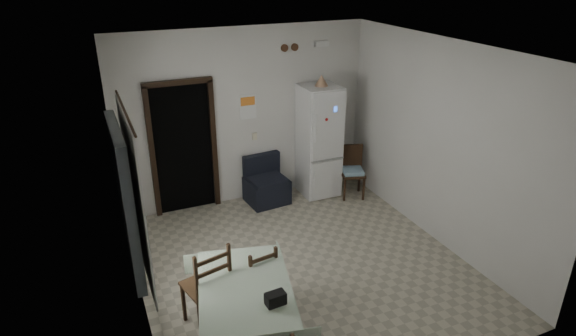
# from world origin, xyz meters

# --- Properties ---
(ground) EXTENTS (4.50, 4.50, 0.00)m
(ground) POSITION_xyz_m (0.00, 0.00, 0.00)
(ground) COLOR #A8A089
(ground) RESTS_ON ground
(ceiling) EXTENTS (4.20, 4.50, 0.02)m
(ceiling) POSITION_xyz_m (0.00, 0.00, 2.90)
(ceiling) COLOR white
(ceiling) RESTS_ON ground
(wall_back) EXTENTS (4.20, 0.02, 2.90)m
(wall_back) POSITION_xyz_m (0.00, 2.25, 1.45)
(wall_back) COLOR silver
(wall_back) RESTS_ON ground
(wall_front) EXTENTS (4.20, 0.02, 2.90)m
(wall_front) POSITION_xyz_m (0.00, -2.25, 1.45)
(wall_front) COLOR silver
(wall_front) RESTS_ON ground
(wall_left) EXTENTS (0.02, 4.50, 2.90)m
(wall_left) POSITION_xyz_m (-2.10, 0.00, 1.45)
(wall_left) COLOR silver
(wall_left) RESTS_ON ground
(wall_right) EXTENTS (0.02, 4.50, 2.90)m
(wall_right) POSITION_xyz_m (2.10, 0.00, 1.45)
(wall_right) COLOR silver
(wall_right) RESTS_ON ground
(doorway) EXTENTS (1.06, 0.52, 2.22)m
(doorway) POSITION_xyz_m (-1.05, 2.45, 1.06)
(doorway) COLOR black
(doorway) RESTS_ON ground
(window_recess) EXTENTS (0.10, 1.20, 1.60)m
(window_recess) POSITION_xyz_m (-2.15, -0.20, 1.55)
(window_recess) COLOR silver
(window_recess) RESTS_ON ground
(curtain) EXTENTS (0.02, 1.45, 1.85)m
(curtain) POSITION_xyz_m (-2.04, -0.20, 1.55)
(curtain) COLOR beige
(curtain) RESTS_ON ground
(curtain_rod) EXTENTS (0.02, 1.60, 0.02)m
(curtain_rod) POSITION_xyz_m (-2.03, -0.20, 2.50)
(curtain_rod) COLOR black
(curtain_rod) RESTS_ON ground
(calendar) EXTENTS (0.28, 0.02, 0.40)m
(calendar) POSITION_xyz_m (0.05, 2.24, 1.62)
(calendar) COLOR white
(calendar) RESTS_ON ground
(calendar_image) EXTENTS (0.24, 0.01, 0.14)m
(calendar_image) POSITION_xyz_m (0.05, 2.23, 1.72)
(calendar_image) COLOR orange
(calendar_image) RESTS_ON ground
(light_switch) EXTENTS (0.08, 0.02, 0.12)m
(light_switch) POSITION_xyz_m (0.15, 2.24, 1.10)
(light_switch) COLOR beige
(light_switch) RESTS_ON ground
(vent_left) EXTENTS (0.12, 0.03, 0.12)m
(vent_left) POSITION_xyz_m (0.70, 2.23, 2.52)
(vent_left) COLOR brown
(vent_left) RESTS_ON ground
(vent_right) EXTENTS (0.12, 0.03, 0.12)m
(vent_right) POSITION_xyz_m (0.88, 2.23, 2.52)
(vent_right) COLOR brown
(vent_right) RESTS_ON ground
(emergency_light) EXTENTS (0.25, 0.07, 0.09)m
(emergency_light) POSITION_xyz_m (1.35, 2.21, 2.55)
(emergency_light) COLOR white
(emergency_light) RESTS_ON ground
(fridge) EXTENTS (0.63, 0.63, 1.92)m
(fridge) POSITION_xyz_m (1.21, 1.93, 0.96)
(fridge) COLOR white
(fridge) RESTS_ON ground
(tan_cone) EXTENTS (0.22, 0.22, 0.18)m
(tan_cone) POSITION_xyz_m (1.22, 1.92, 2.01)
(tan_cone) COLOR tan
(tan_cone) RESTS_ON fridge
(navy_seat) EXTENTS (0.71, 0.69, 0.79)m
(navy_seat) POSITION_xyz_m (0.23, 1.93, 0.40)
(navy_seat) COLOR black
(navy_seat) RESTS_ON ground
(corner_chair) EXTENTS (0.49, 0.49, 0.90)m
(corner_chair) POSITION_xyz_m (1.67, 1.54, 0.45)
(corner_chair) COLOR black
(corner_chair) RESTS_ON ground
(dining_table) EXTENTS (1.26, 1.62, 0.75)m
(dining_table) POSITION_xyz_m (-1.16, -1.05, 0.37)
(dining_table) COLOR #ADC2A6
(dining_table) RESTS_ON ground
(black_bag) EXTENTS (0.21, 0.13, 0.13)m
(black_bag) POSITION_xyz_m (-0.98, -1.43, 0.81)
(black_bag) COLOR black
(black_bag) RESTS_ON dining_table
(dining_chair_far_left) EXTENTS (0.56, 0.56, 1.08)m
(dining_chair_far_left) POSITION_xyz_m (-1.46, -0.57, 0.54)
(dining_chair_far_left) COLOR black
(dining_chair_far_left) RESTS_ON ground
(dining_chair_far_right) EXTENTS (0.43, 0.43, 0.88)m
(dining_chair_far_right) POSITION_xyz_m (-0.86, -0.55, 0.44)
(dining_chair_far_right) COLOR black
(dining_chair_far_right) RESTS_ON ground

